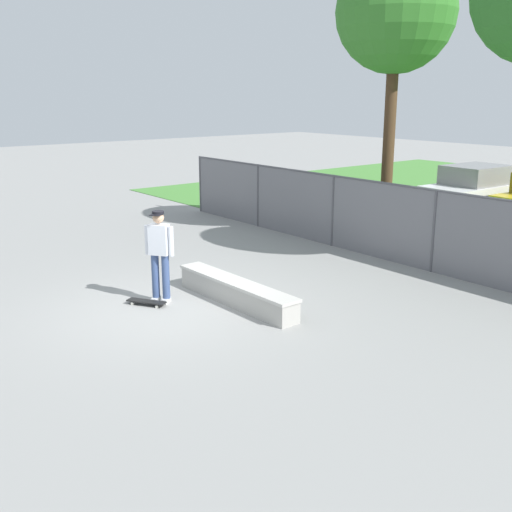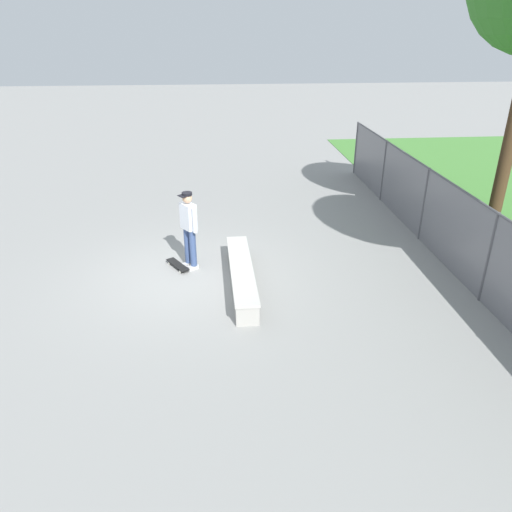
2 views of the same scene
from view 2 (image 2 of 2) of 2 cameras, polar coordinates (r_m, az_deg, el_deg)
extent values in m
plane|color=gray|center=(11.12, -8.14, -2.33)|extent=(80.00, 80.00, 0.00)
cube|color=#A8A59E|center=(10.53, -1.71, -2.50)|extent=(3.24, 0.48, 0.40)
cube|color=beige|center=(10.42, -1.73, -1.37)|extent=(3.28, 0.52, 0.06)
cube|color=beige|center=(11.37, -7.41, -1.35)|extent=(0.24, 0.28, 0.10)
cube|color=beige|center=(11.54, -8.02, -0.98)|extent=(0.24, 0.28, 0.10)
cylinder|color=#384C7A|center=(11.17, -7.42, 0.93)|extent=(0.15, 0.15, 0.88)
cylinder|color=#384C7A|center=(11.34, -8.04, 1.28)|extent=(0.15, 0.15, 0.88)
cube|color=silver|center=(10.98, -7.96, 4.63)|extent=(0.44, 0.40, 0.60)
cylinder|color=silver|center=(10.79, -7.22, 4.18)|extent=(0.10, 0.10, 0.58)
cylinder|color=silver|center=(11.18, -8.66, 4.87)|extent=(0.10, 0.10, 0.58)
sphere|color=tan|center=(10.83, -8.10, 6.76)|extent=(0.22, 0.22, 0.22)
cylinder|color=black|center=(10.80, -8.13, 7.26)|extent=(0.23, 0.23, 0.06)
cube|color=black|center=(10.74, -8.70, 6.98)|extent=(0.23, 0.21, 0.02)
cube|color=black|center=(11.50, -9.20, -0.99)|extent=(0.79, 0.59, 0.02)
cube|color=#B2B2B7|center=(11.73, -9.82, -0.59)|extent=(0.12, 0.15, 0.02)
cube|color=#B2B2B7|center=(11.29, -8.55, -1.57)|extent=(0.12, 0.15, 0.02)
cylinder|color=silver|center=(11.78, -9.44, -0.63)|extent=(0.06, 0.05, 0.05)
cylinder|color=silver|center=(11.71, -10.18, -0.85)|extent=(0.06, 0.05, 0.05)
cylinder|color=silver|center=(11.34, -8.16, -1.61)|extent=(0.06, 0.05, 0.05)
cylinder|color=silver|center=(11.27, -8.92, -1.84)|extent=(0.06, 0.05, 0.05)
cylinder|color=#4C4C51|center=(19.12, 11.68, 12.33)|extent=(0.07, 0.07, 1.93)
cylinder|color=#4C4C51|center=(16.16, 14.77, 9.65)|extent=(0.07, 0.07, 1.93)
cylinder|color=#4C4C51|center=(13.31, 19.14, 5.75)|extent=(0.07, 0.07, 1.93)
cylinder|color=#4C4C51|center=(10.67, 25.67, -0.22)|extent=(0.07, 0.07, 1.93)
cylinder|color=#4C4C51|center=(11.66, 22.80, 7.35)|extent=(16.07, 0.05, 0.05)
cube|color=slate|center=(11.95, 22.05, 3.10)|extent=(16.07, 0.01, 1.93)
cylinder|color=#47301E|center=(13.42, 27.53, 11.07)|extent=(0.32, 0.32, 4.89)
camera|label=1|loc=(6.39, -88.92, -10.74)|focal=42.70mm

